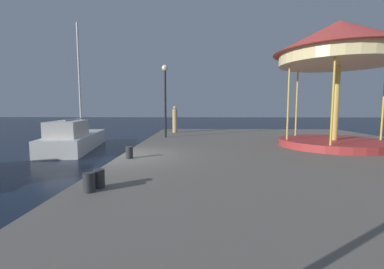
{
  "coord_description": "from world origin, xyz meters",
  "views": [
    {
      "loc": [
        2.79,
        -9.19,
        2.51
      ],
      "look_at": [
        2.48,
        4.69,
        1.09
      ],
      "focal_mm": 24.53,
      "sensor_mm": 36.0,
      "label": 1
    }
  ],
  "objects": [
    {
      "name": "bollard_north",
      "position": [
        0.47,
        -0.48,
        1.0
      ],
      "size": [
        0.24,
        0.24,
        0.4
      ],
      "primitive_type": "cylinder",
      "color": "#2D2D33",
      "rests_on": "quay_dock"
    },
    {
      "name": "bollard_south",
      "position": [
        0.67,
        -3.75,
        1.0
      ],
      "size": [
        0.24,
        0.24,
        0.4
      ],
      "primitive_type": "cylinder",
      "color": "#2D2D33",
      "rests_on": "quay_dock"
    },
    {
      "name": "ground_plane",
      "position": [
        0.0,
        0.0,
        0.0
      ],
      "size": [
        120.0,
        120.0,
        0.0
      ],
      "primitive_type": "plane",
      "color": "black"
    },
    {
      "name": "quay_dock",
      "position": [
        6.88,
        0.0,
        0.4
      ],
      "size": [
        13.77,
        23.67,
        0.8
      ],
      "primitive_type": "cube",
      "color": "slate",
      "rests_on": "ground"
    },
    {
      "name": "carousel",
      "position": [
        8.8,
        2.43,
        4.81
      ],
      "size": [
        5.4,
        5.4,
        5.39
      ],
      "color": "#B23333",
      "rests_on": "quay_dock"
    },
    {
      "name": "sailboat_white",
      "position": [
        -4.6,
        6.19,
        0.68
      ],
      "size": [
        3.26,
        7.3,
        7.88
      ],
      "color": "white",
      "rests_on": "ground"
    },
    {
      "name": "bollard_center",
      "position": [
        0.58,
        -4.05,
        1.0
      ],
      "size": [
        0.24,
        0.24,
        0.4
      ],
      "primitive_type": "cylinder",
      "color": "#2D2D33",
      "rests_on": "quay_dock"
    },
    {
      "name": "person_by_the_water",
      "position": [
        1.2,
        8.94,
        1.66
      ],
      "size": [
        0.34,
        0.34,
        1.84
      ],
      "color": "tan",
      "rests_on": "quay_dock"
    },
    {
      "name": "lamp_post_mid_promenade",
      "position": [
        0.92,
        5.92,
        3.64
      ],
      "size": [
        0.36,
        0.36,
        4.13
      ],
      "color": "black",
      "rests_on": "quay_dock"
    }
  ]
}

